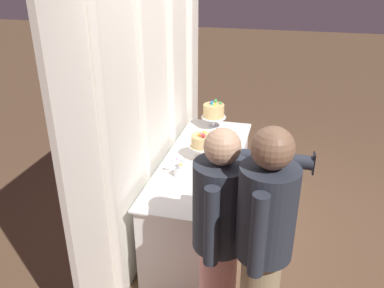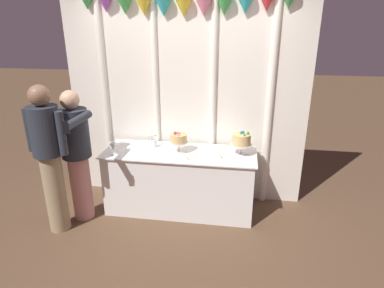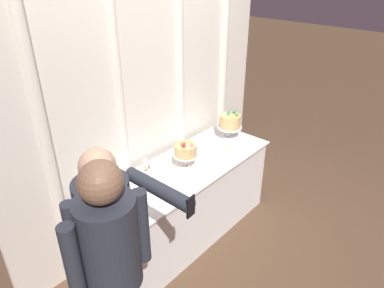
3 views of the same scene
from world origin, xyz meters
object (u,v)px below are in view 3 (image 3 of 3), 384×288
cake_table (187,201)px  wine_glass (137,205)px  tealight_near_left (227,149)px  tealight_far_left (213,168)px  cake_display_nearleft (186,152)px  guest_man_pink_jacket (115,279)px  guest_girl_blue_dress (110,247)px  flower_vase (149,172)px  cake_display_nearright (230,122)px

cake_table → wine_glass: wine_glass is taller
cake_table → tealight_near_left: tealight_near_left is taller
wine_glass → tealight_far_left: wine_glass is taller
cake_display_nearleft → guest_man_pink_jacket: bearing=-154.0°
cake_table → cake_display_nearleft: size_ratio=6.75×
guest_girl_blue_dress → cake_display_nearleft: bearing=17.9°
tealight_far_left → flower_vase: bearing=146.3°
flower_vase → tealight_far_left: flower_vase is taller
wine_glass → flower_vase: (0.40, 0.31, -0.05)m
guest_man_pink_jacket → tealight_near_left: bearing=16.5°
cake_table → tealight_near_left: size_ratio=37.00×
flower_vase → guest_girl_blue_dress: bearing=-148.3°
wine_glass → guest_girl_blue_dress: size_ratio=0.10×
cake_table → cake_display_nearleft: bearing=-172.8°
tealight_far_left → tealight_near_left: size_ratio=0.76×
cake_table → guest_girl_blue_dress: size_ratio=1.17×
guest_man_pink_jacket → flower_vase: bearing=38.3°
flower_vase → tealight_near_left: bearing=-14.1°
wine_glass → tealight_far_left: 0.89m
guest_man_pink_jacket → cake_table: bearing=25.9°
cake_table → tealight_far_left: size_ratio=48.89×
wine_glass → flower_vase: size_ratio=0.88×
wine_glass → tealight_near_left: bearing=4.5°
cake_table → wine_glass: bearing=-165.5°
flower_vase → tealight_near_left: flower_vase is taller
cake_display_nearright → wine_glass: (-1.48, -0.24, -0.06)m
flower_vase → tealight_near_left: (0.85, -0.21, -0.05)m
tealight_far_left → guest_man_pink_jacket: guest_man_pink_jacket is taller
cake_display_nearright → tealight_near_left: cake_display_nearright is taller
tealight_far_left → cake_table: bearing=123.0°
wine_glass → cake_display_nearright: bearing=9.3°
flower_vase → cake_table: bearing=-18.4°
cake_display_nearright → wine_glass: 1.50m
cake_display_nearright → tealight_near_left: (-0.23, -0.14, -0.16)m
flower_vase → tealight_far_left: (0.48, -0.32, -0.05)m
cake_display_nearleft → flower_vase: cake_display_nearleft is taller
cake_display_nearleft → guest_girl_blue_dress: size_ratio=0.17×
cake_display_nearleft → guest_girl_blue_dress: guest_girl_blue_dress is taller
cake_display_nearright → tealight_near_left: size_ratio=5.89×
cake_display_nearleft → wine_glass: 0.77m
wine_glass → tealight_near_left: wine_glass is taller
cake_table → cake_display_nearleft: cake_display_nearleft is taller
cake_display_nearright → flower_vase: bearing=176.3°
flower_vase → guest_man_pink_jacket: guest_man_pink_jacket is taller
flower_vase → cake_display_nearright: bearing=-3.7°
cake_display_nearleft → flower_vase: size_ratio=1.59×
tealight_near_left → guest_girl_blue_dress: bearing=-170.7°
cake_table → tealight_near_left: 0.64m
flower_vase → guest_man_pink_jacket: 1.20m
cake_display_nearleft → wine_glass: bearing=-165.4°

